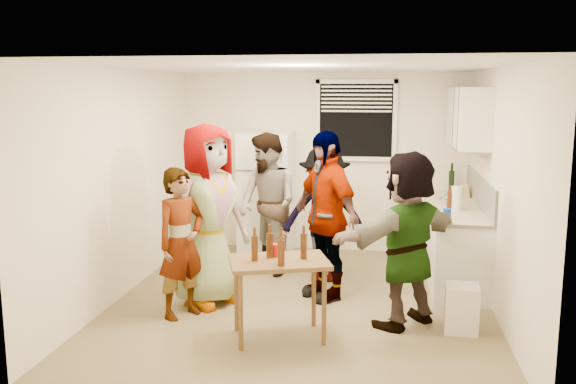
% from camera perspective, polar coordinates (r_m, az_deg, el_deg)
% --- Properties ---
extents(room, '(4.00, 4.50, 2.50)m').
position_cam_1_polar(room, '(6.72, 1.32, -10.20)').
color(room, white).
rests_on(room, ground).
extents(window, '(1.12, 0.10, 1.06)m').
position_cam_1_polar(window, '(8.50, 6.37, 6.66)').
color(window, white).
rests_on(window, room).
extents(refrigerator, '(0.70, 0.70, 1.70)m').
position_cam_1_polar(refrigerator, '(8.43, -2.03, -0.16)').
color(refrigerator, white).
rests_on(refrigerator, ground).
extents(counter_lower, '(0.60, 2.20, 0.86)m').
position_cam_1_polar(counter_lower, '(7.70, 15.18, -4.63)').
color(counter_lower, white).
rests_on(counter_lower, ground).
extents(countertop, '(0.64, 2.22, 0.04)m').
position_cam_1_polar(countertop, '(7.60, 15.33, -1.34)').
color(countertop, beige).
rests_on(countertop, counter_lower).
extents(backsplash, '(0.03, 2.20, 0.36)m').
position_cam_1_polar(backsplash, '(7.61, 17.52, 0.09)').
color(backsplash, '#B0ACA2').
rests_on(backsplash, countertop).
extents(upper_cabinets, '(0.34, 1.60, 0.70)m').
position_cam_1_polar(upper_cabinets, '(7.70, 16.48, 6.77)').
color(upper_cabinets, white).
rests_on(upper_cabinets, room).
extents(kettle, '(0.27, 0.25, 0.19)m').
position_cam_1_polar(kettle, '(7.58, 14.97, -1.20)').
color(kettle, silver).
rests_on(kettle, countertop).
extents(paper_towel, '(0.13, 0.13, 0.27)m').
position_cam_1_polar(paper_towel, '(7.31, 15.43, -1.61)').
color(paper_towel, white).
rests_on(paper_towel, countertop).
extents(wine_bottle, '(0.08, 0.08, 0.30)m').
position_cam_1_polar(wine_bottle, '(8.51, 14.99, -0.05)').
color(wine_bottle, black).
rests_on(wine_bottle, countertop).
extents(beer_bottle_counter, '(0.05, 0.05, 0.21)m').
position_cam_1_polar(beer_bottle_counter, '(7.28, 14.82, -1.63)').
color(beer_bottle_counter, '#47230C').
rests_on(beer_bottle_counter, countertop).
extents(blue_cup, '(0.09, 0.09, 0.11)m').
position_cam_1_polar(blue_cup, '(6.76, 14.64, -2.47)').
color(blue_cup, '#083CA9').
rests_on(blue_cup, countertop).
extents(picture_frame, '(0.02, 0.19, 0.16)m').
position_cam_1_polar(picture_frame, '(8.21, 16.42, 0.12)').
color(picture_frame, gold).
rests_on(picture_frame, countertop).
extents(trash_bin, '(0.33, 0.33, 0.45)m').
position_cam_1_polar(trash_bin, '(6.10, 15.94, -10.21)').
color(trash_bin, silver).
rests_on(trash_bin, ground).
extents(serving_table, '(1.02, 0.84, 0.75)m').
position_cam_1_polar(serving_table, '(5.82, -0.84, -13.45)').
color(serving_table, brown).
rests_on(serving_table, ground).
extents(beer_bottle_table, '(0.06, 0.06, 0.24)m').
position_cam_1_polar(beer_bottle_table, '(5.46, -0.64, -6.70)').
color(beer_bottle_table, '#47230C').
rests_on(beer_bottle_table, serving_table).
extents(red_cup, '(0.08, 0.08, 0.11)m').
position_cam_1_polar(red_cup, '(5.70, -1.19, -5.99)').
color(red_cup, red).
rests_on(red_cup, serving_table).
extents(guest_grey, '(2.13, 1.86, 0.61)m').
position_cam_1_polar(guest_grey, '(6.75, -7.29, -10.21)').
color(guest_grey, gray).
rests_on(guest_grey, ground).
extents(guest_stripe, '(1.57, 1.31, 0.36)m').
position_cam_1_polar(guest_stripe, '(6.43, -9.78, -11.30)').
color(guest_stripe, '#141933').
rests_on(guest_stripe, ground).
extents(guest_back_left, '(1.85, 1.84, 0.67)m').
position_cam_1_polar(guest_back_left, '(7.72, -1.88, -7.56)').
color(guest_back_left, brown).
rests_on(guest_back_left, ground).
extents(guest_back_right, '(1.19, 1.70, 0.60)m').
position_cam_1_polar(guest_back_right, '(7.44, 3.33, -8.23)').
color(guest_back_right, '#46464C').
rests_on(guest_back_right, ground).
extents(guest_black, '(2.11, 2.01, 0.45)m').
position_cam_1_polar(guest_black, '(6.88, 3.44, -9.75)').
color(guest_black, black).
rests_on(guest_black, ground).
extents(guest_orange, '(2.34, 2.33, 0.51)m').
position_cam_1_polar(guest_orange, '(6.23, 10.84, -12.02)').
color(guest_orange, '#F3A454').
rests_on(guest_orange, ground).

